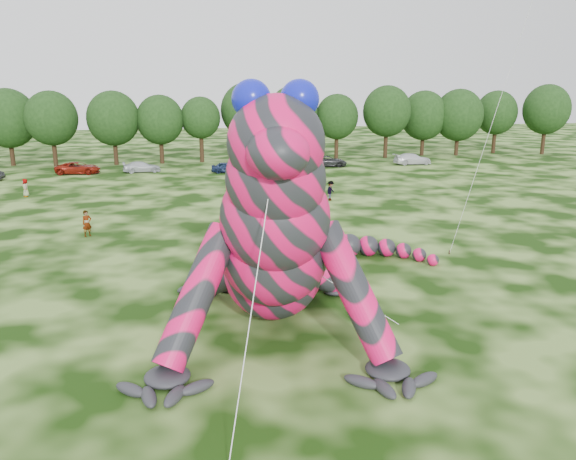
# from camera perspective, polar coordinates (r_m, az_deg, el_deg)

# --- Properties ---
(ground) EXTENTS (240.00, 240.00, 0.00)m
(ground) POSITION_cam_1_polar(r_m,az_deg,el_deg) (22.01, -4.75, -12.80)
(ground) COLOR #16330A
(ground) RESTS_ON ground
(inflatable_gecko) EXTENTS (19.85, 22.67, 10.33)m
(inflatable_gecko) POSITION_cam_1_polar(r_m,az_deg,el_deg) (24.88, -1.72, 3.10)
(inflatable_gecko) COLOR #EA0E59
(inflatable_gecko) RESTS_ON ground
(flying_kite) EXTENTS (2.84, 3.78, 15.99)m
(flying_kite) POSITION_cam_1_polar(r_m,az_deg,el_deg) (33.17, 23.50, 20.35)
(flying_kite) COLOR #B82C17
(flying_kite) RESTS_ON ground
(tree_5) EXTENTS (7.16, 6.44, 9.80)m
(tree_5) POSITION_cam_1_polar(r_m,az_deg,el_deg) (80.89, -26.49, 9.32)
(tree_5) COLOR black
(tree_5) RESTS_ON ground
(tree_6) EXTENTS (6.52, 5.86, 9.49)m
(tree_6) POSITION_cam_1_polar(r_m,az_deg,el_deg) (77.92, -22.82, 9.45)
(tree_6) COLOR black
(tree_6) RESTS_ON ground
(tree_7) EXTENTS (6.68, 6.01, 9.48)m
(tree_7) POSITION_cam_1_polar(r_m,az_deg,el_deg) (76.89, -17.27, 9.86)
(tree_7) COLOR black
(tree_7) RESTS_ON ground
(tree_8) EXTENTS (6.14, 5.53, 8.94)m
(tree_8) POSITION_cam_1_polar(r_m,az_deg,el_deg) (76.69, -12.83, 9.94)
(tree_8) COLOR black
(tree_8) RESTS_ON ground
(tree_9) EXTENTS (5.27, 4.74, 8.68)m
(tree_9) POSITION_cam_1_polar(r_m,az_deg,el_deg) (77.09, -8.83, 10.04)
(tree_9) COLOR black
(tree_9) RESTS_ON ground
(tree_10) EXTENTS (7.09, 6.38, 10.50)m
(tree_10) POSITION_cam_1_polar(r_m,az_deg,el_deg) (78.75, -4.21, 10.93)
(tree_10) COLOR black
(tree_10) RESTS_ON ground
(tree_11) EXTENTS (7.01, 6.31, 10.07)m
(tree_11) POSITION_cam_1_polar(r_m,az_deg,el_deg) (79.41, 0.49, 10.84)
(tree_11) COLOR black
(tree_11) RESTS_ON ground
(tree_12) EXTENTS (5.99, 5.39, 8.97)m
(tree_12) POSITION_cam_1_polar(r_m,az_deg,el_deg) (80.47, 4.98, 10.44)
(tree_12) COLOR black
(tree_12) RESTS_ON ground
(tree_13) EXTENTS (6.83, 6.15, 10.13)m
(tree_13) POSITION_cam_1_polar(r_m,az_deg,el_deg) (82.09, 9.98, 10.77)
(tree_13) COLOR black
(tree_13) RESTS_ON ground
(tree_14) EXTENTS (6.82, 6.14, 9.40)m
(tree_14) POSITION_cam_1_polar(r_m,az_deg,el_deg) (86.01, 13.60, 10.50)
(tree_14) COLOR black
(tree_14) RESTS_ON ground
(tree_15) EXTENTS (7.17, 6.45, 9.63)m
(tree_15) POSITION_cam_1_polar(r_m,az_deg,el_deg) (87.34, 16.91, 10.42)
(tree_15) COLOR black
(tree_15) RESTS_ON ground
(tree_16) EXTENTS (6.26, 5.63, 9.37)m
(tree_16) POSITION_cam_1_polar(r_m,az_deg,el_deg) (92.16, 20.34, 10.24)
(tree_16) COLOR black
(tree_16) RESTS_ON ground
(tree_17) EXTENTS (6.98, 6.28, 10.30)m
(tree_17) POSITION_cam_1_polar(r_m,az_deg,el_deg) (93.42, 24.70, 10.16)
(tree_17) COLOR black
(tree_17) RESTS_ON ground
(car_2) EXTENTS (5.26, 2.85, 1.40)m
(car_2) POSITION_cam_1_polar(r_m,az_deg,el_deg) (70.50, -20.55, 5.92)
(car_2) COLOR maroon
(car_2) RESTS_ON ground
(car_3) EXTENTS (4.57, 2.30, 1.27)m
(car_3) POSITION_cam_1_polar(r_m,az_deg,el_deg) (69.59, -14.63, 6.22)
(car_3) COLOR #B8BDC2
(car_3) RESTS_ON ground
(car_4) EXTENTS (3.99, 2.20, 1.29)m
(car_4) POSITION_cam_1_polar(r_m,az_deg,el_deg) (67.32, -6.17, 6.34)
(car_4) COLOR #172546
(car_4) RESTS_ON ground
(car_5) EXTENTS (4.32, 2.18, 1.36)m
(car_5) POSITION_cam_1_polar(r_m,az_deg,el_deg) (70.79, -0.70, 6.85)
(car_5) COLOR silver
(car_5) RESTS_ON ground
(car_6) EXTENTS (5.13, 2.88, 1.35)m
(car_6) POSITION_cam_1_polar(r_m,az_deg,el_deg) (72.33, 4.07, 6.98)
(car_6) COLOR #29292C
(car_6) RESTS_ON ground
(car_7) EXTENTS (4.99, 2.09, 1.44)m
(car_7) POSITION_cam_1_polar(r_m,az_deg,el_deg) (75.91, 12.53, 7.06)
(car_7) COLOR silver
(car_7) RESTS_ON ground
(spectator_2) EXTENTS (1.26, 1.30, 1.78)m
(spectator_2) POSITION_cam_1_polar(r_m,az_deg,el_deg) (50.71, 4.36, 4.01)
(spectator_2) COLOR gray
(spectator_2) RESTS_ON ground
(spectator_4) EXTENTS (0.76, 0.94, 1.67)m
(spectator_4) POSITION_cam_1_polar(r_m,az_deg,el_deg) (57.82, -25.11, 3.91)
(spectator_4) COLOR gray
(spectator_4) RESTS_ON ground
(spectator_0) EXTENTS (0.80, 0.73, 1.82)m
(spectator_0) POSITION_cam_1_polar(r_m,az_deg,el_deg) (40.78, -19.75, 0.63)
(spectator_0) COLOR gray
(spectator_0) RESTS_ON ground
(spectator_5) EXTENTS (1.72, 0.57, 1.85)m
(spectator_5) POSITION_cam_1_polar(r_m,az_deg,el_deg) (41.41, -5.56, 1.65)
(spectator_5) COLOR gray
(spectator_5) RESTS_ON ground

